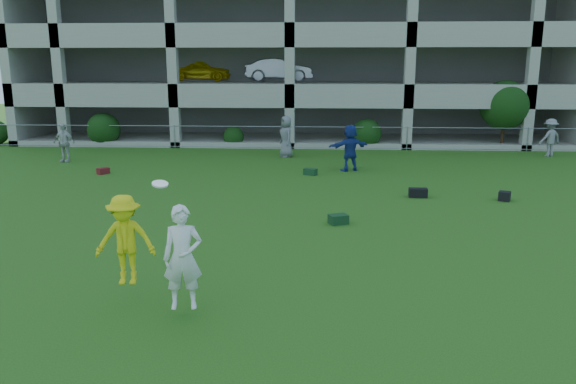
# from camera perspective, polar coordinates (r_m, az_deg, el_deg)

# --- Properties ---
(ground) EXTENTS (100.00, 100.00, 0.00)m
(ground) POSITION_cam_1_polar(r_m,az_deg,el_deg) (10.79, -5.83, -10.81)
(ground) COLOR #235114
(ground) RESTS_ON ground
(bystander_b) EXTENTS (1.06, 0.55, 1.72)m
(bystander_b) POSITION_cam_1_polar(r_m,az_deg,el_deg) (27.07, -21.81, 4.66)
(bystander_b) COLOR silver
(bystander_b) RESTS_ON ground
(bystander_c) EXTENTS (0.95, 1.11, 1.92)m
(bystander_c) POSITION_cam_1_polar(r_m,az_deg,el_deg) (26.49, -0.18, 5.64)
(bystander_c) COLOR slate
(bystander_c) RESTS_ON ground
(bystander_d) EXTENTS (1.84, 1.27, 1.91)m
(bystander_d) POSITION_cam_1_polar(r_m,az_deg,el_deg) (23.18, 6.32, 4.49)
(bystander_d) COLOR navy
(bystander_d) RESTS_ON ground
(bystander_f) EXTENTS (1.32, 1.07, 1.79)m
(bystander_f) POSITION_cam_1_polar(r_m,az_deg,el_deg) (29.41, 25.06, 5.03)
(bystander_f) COLOR gray
(bystander_f) RESTS_ON ground
(bag_green_c) EXTENTS (0.60, 0.52, 0.26)m
(bag_green_c) POSITION_cam_1_polar(r_m,az_deg,el_deg) (15.56, 5.13, -2.77)
(bag_green_c) COLOR #123218
(bag_green_c) RESTS_ON ground
(crate_d) EXTENTS (0.46, 0.46, 0.30)m
(crate_d) POSITION_cam_1_polar(r_m,az_deg,el_deg) (19.38, 21.14, -0.40)
(crate_d) COLOR black
(crate_d) RESTS_ON ground
(bag_black_e) EXTENTS (0.61, 0.32, 0.30)m
(bag_black_e) POSITION_cam_1_polar(r_m,az_deg,el_deg) (19.05, 13.07, -0.07)
(bag_black_e) COLOR black
(bag_black_e) RESTS_ON ground
(bag_red_f) EXTENTS (0.50, 0.53, 0.24)m
(bag_red_f) POSITION_cam_1_polar(r_m,az_deg,el_deg) (23.68, -18.27, 2.05)
(bag_red_f) COLOR #521A0E
(bag_red_f) RESTS_ON ground
(bag_green_g) EXTENTS (0.58, 0.49, 0.25)m
(bag_green_g) POSITION_cam_1_polar(r_m,az_deg,el_deg) (22.30, 2.28, 2.07)
(bag_green_g) COLOR #143817
(bag_green_g) RESTS_ON ground
(frisbee_contest) EXTENTS (2.09, 1.10, 2.26)m
(frisbee_contest) POSITION_cam_1_polar(r_m,az_deg,el_deg) (10.26, -14.45, -5.27)
(frisbee_contest) COLOR yellow
(frisbee_contest) RESTS_ON ground
(parking_garage) EXTENTS (30.00, 14.00, 12.00)m
(parking_garage) POSITION_cam_1_polar(r_m,az_deg,el_deg) (37.51, 0.93, 15.53)
(parking_garage) COLOR #9E998C
(parking_garage) RESTS_ON ground
(fence) EXTENTS (36.06, 0.06, 1.20)m
(fence) POSITION_cam_1_polar(r_m,az_deg,el_deg) (29.03, 0.15, 5.59)
(fence) COLOR gray
(fence) RESTS_ON ground
(shrub_row) EXTENTS (34.38, 2.52, 3.50)m
(shrub_row) POSITION_cam_1_polar(r_m,az_deg,el_deg) (29.72, 9.17, 7.34)
(shrub_row) COLOR #163D11
(shrub_row) RESTS_ON ground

